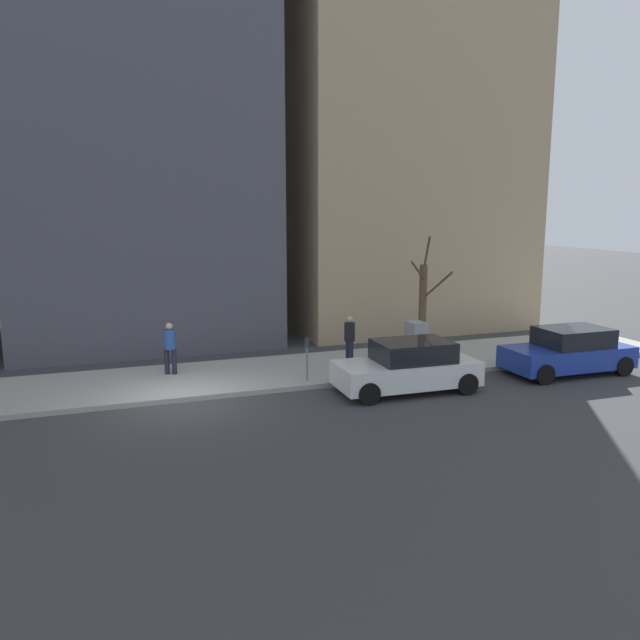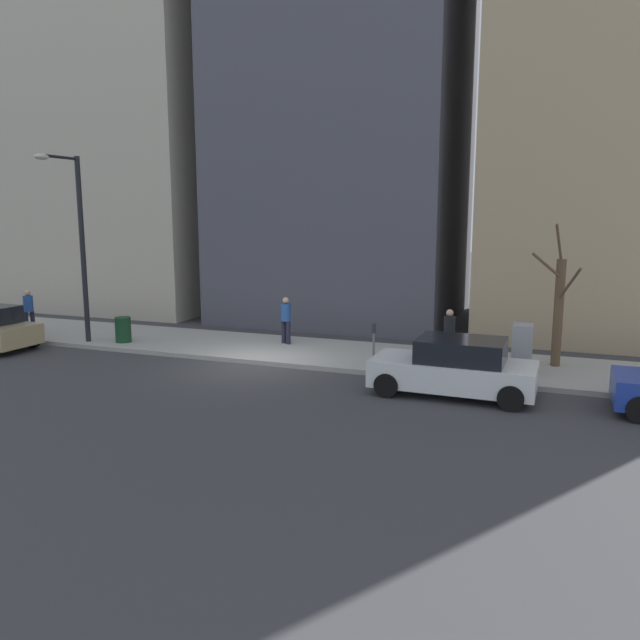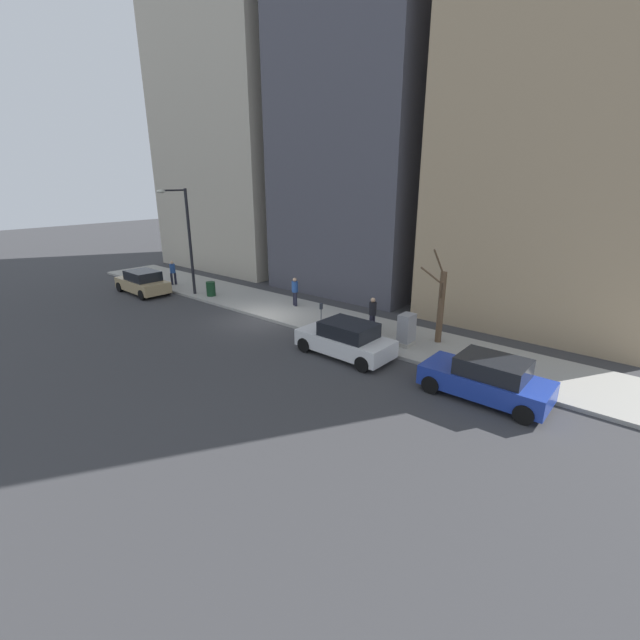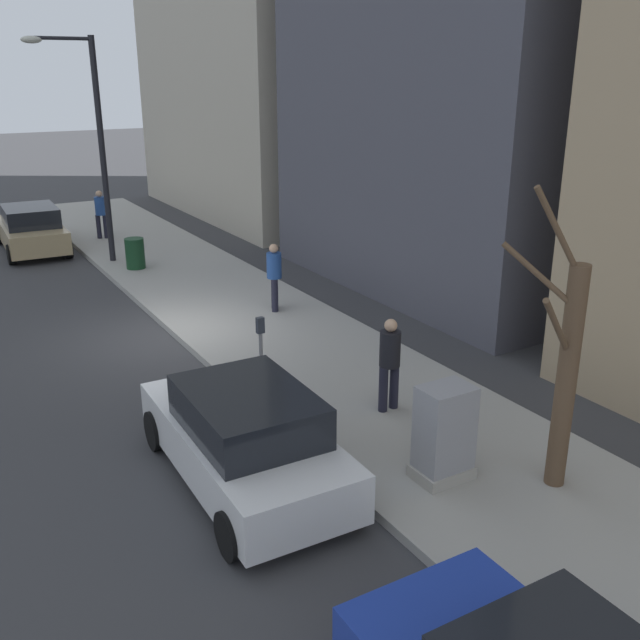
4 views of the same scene
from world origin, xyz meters
The scene contains 12 objects.
ground_plane centered at (0.00, 0.00, 0.00)m, with size 120.00×120.00×0.00m, color #38383A.
sidewalk centered at (2.00, 0.00, 0.07)m, with size 4.00×36.00×0.15m, color #9E9B93.
parked_car_white centered at (-1.10, -6.41, 0.74)m, with size 2.00×4.24×1.52m.
parked_car_tan centered at (-1.24, 10.04, 0.74)m, with size 2.05×4.26×1.52m.
parking_meter centered at (0.45, -3.77, 0.98)m, with size 0.14×0.10×1.35m.
utility_box centered at (1.30, -7.96, 0.85)m, with size 0.83×0.61×1.43m.
streetlamp centered at (0.28, 6.92, 4.02)m, with size 1.97×0.32×6.50m.
bare_tree centered at (2.56, -8.88, 1.90)m, with size 1.31×1.36×4.28m.
trash_bin centered at (0.90, 5.65, 0.60)m, with size 0.56×0.56×0.90m, color #14381E.
pedestrian_near_meter centered at (1.91, -5.77, 1.09)m, with size 0.40×0.36×1.66m.
pedestrian_midblock centered at (2.68, 0.07, 1.09)m, with size 0.36×0.38×1.66m.
pedestrian_far_corner centered at (1.09, 10.17, 1.09)m, with size 0.38×0.36×1.66m.
Camera 4 is at (-4.79, -14.82, 5.75)m, focal length 40.00 mm.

